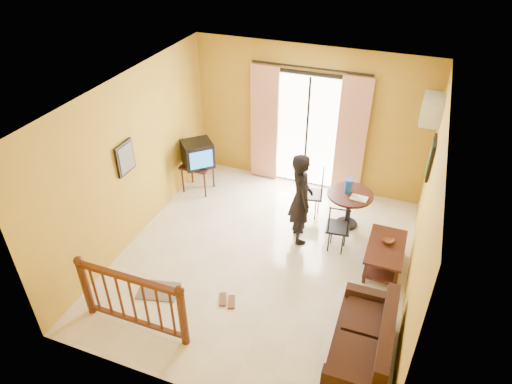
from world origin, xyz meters
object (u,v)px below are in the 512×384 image
at_px(television, 198,154).
at_px(sofa, 365,343).
at_px(dining_table, 349,201).
at_px(standing_person, 301,199).
at_px(coffee_table, 385,253).

xyz_separation_m(television, sofa, (3.71, -2.78, -0.55)).
xyz_separation_m(dining_table, sofa, (0.76, -2.70, -0.25)).
distance_m(dining_table, standing_person, 1.01).
xyz_separation_m(dining_table, coffee_table, (0.76, -0.90, -0.22)).
relative_size(television, dining_table, 0.92).
relative_size(dining_table, standing_person, 0.48).
bearing_deg(dining_table, coffee_table, -49.87).
xyz_separation_m(dining_table, standing_person, (-0.70, -0.66, 0.30)).
xyz_separation_m(television, coffee_table, (3.72, -0.99, -0.52)).
distance_m(television, sofa, 4.67).
height_order(sofa, standing_person, standing_person).
bearing_deg(television, standing_person, -61.30).
bearing_deg(sofa, television, 142.28).
xyz_separation_m(coffee_table, standing_person, (-1.46, 0.24, 0.52)).
distance_m(coffee_table, sofa, 1.79).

